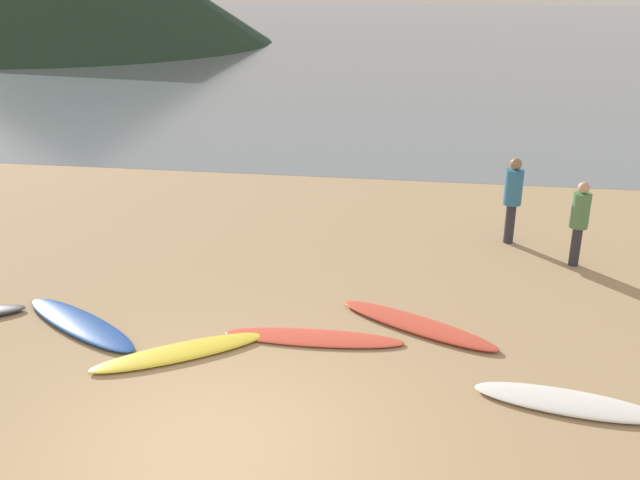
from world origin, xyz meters
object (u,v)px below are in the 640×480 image
surfboard_3 (180,352)px  surfboard_5 (417,324)px  surfboard_6 (567,402)px  person_1 (513,194)px  surfboard_4 (314,338)px  person_0 (580,217)px  surfboard_2 (80,324)px

surfboard_3 → surfboard_5: 3.48m
surfboard_3 → surfboard_5: bearing=-11.1°
surfboard_6 → surfboard_3: bearing=-175.5°
surfboard_3 → person_1: person_1 is taller
surfboard_3 → surfboard_4: size_ratio=0.94×
surfboard_6 → person_0: (0.87, 4.54, 0.88)m
surfboard_3 → person_0: bearing=1.7°
surfboard_6 → person_0: person_0 is taller
surfboard_4 → surfboard_6: surfboard_6 is taller
surfboard_2 → surfboard_5: bearing=39.5°
surfboard_3 → person_0: person_0 is taller
surfboard_3 → surfboard_2: bearing=129.5°
surfboard_4 → surfboard_5: surfboard_5 is taller
surfboard_6 → person_1: bearing=101.2°
surfboard_2 → person_1: person_1 is taller
surfboard_4 → person_1: 5.48m
surfboard_2 → person_1: (6.66, 4.53, 0.95)m
surfboard_2 → person_1: size_ratio=1.52×
person_0 → person_1: 1.44m
surfboard_2 → surfboard_6: 6.91m
surfboard_2 → person_1: bearing=65.3°
surfboard_3 → surfboard_6: surfboard_6 is taller
surfboard_3 → person_0: (5.96, 4.11, 0.88)m
surfboard_4 → person_1: (3.14, 4.39, 0.97)m
surfboard_5 → person_1: bearing=93.8°
surfboard_2 → person_0: 8.54m
surfboard_3 → surfboard_5: surfboard_5 is taller
surfboard_6 → person_0: 4.71m
surfboard_5 → surfboard_6: (1.86, -1.73, -0.01)m
person_0 → surfboard_6: bearing=165.0°
surfboard_6 → surfboard_5: bearing=146.5°
surfboard_5 → person_1: person_1 is taller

